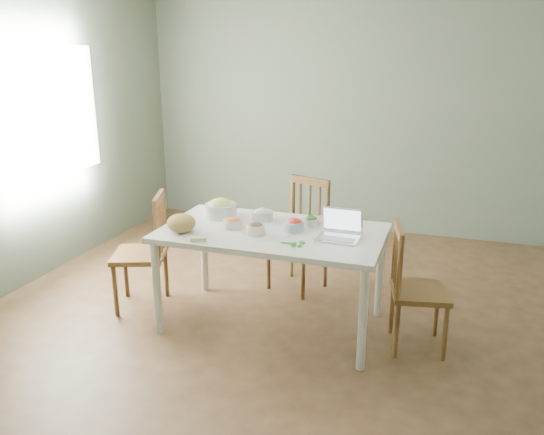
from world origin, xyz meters
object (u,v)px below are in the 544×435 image
(dining_table, at_px, (272,278))
(chair_far, at_px, (297,236))
(chair_left, at_px, (139,252))
(laptop, at_px, (338,226))
(bread_boule, at_px, (181,223))
(chair_right, at_px, (420,289))
(bowl_squash, at_px, (221,208))

(dining_table, distance_m, chair_far, 0.72)
(chair_left, relative_size, laptop, 3.24)
(chair_far, xyz_separation_m, laptop, (0.51, -0.76, 0.38))
(chair_far, bearing_deg, bread_boule, -103.65)
(chair_left, bearing_deg, laptop, 69.92)
(laptop, bearing_deg, chair_far, 125.13)
(chair_right, xyz_separation_m, bowl_squash, (-1.59, 0.17, 0.39))
(laptop, bearing_deg, bread_boule, -168.72)
(bowl_squash, height_order, laptop, laptop)
(chair_far, bearing_deg, dining_table, -70.55)
(bread_boule, bearing_deg, chair_far, 57.28)
(chair_left, bearing_deg, bread_boule, 48.52)
(dining_table, relative_size, bread_boule, 7.87)
(chair_far, relative_size, bread_boule, 4.69)
(chair_left, xyz_separation_m, chair_right, (2.22, 0.07, -0.03))
(chair_far, distance_m, laptop, 0.99)
(chair_left, distance_m, bread_boule, 0.65)
(chair_left, bearing_deg, bowl_squash, 90.08)
(chair_left, xyz_separation_m, bowl_squash, (0.63, 0.24, 0.37))
(chair_far, distance_m, bread_boule, 1.19)
(chair_left, bearing_deg, chair_right, 71.35)
(dining_table, relative_size, laptop, 5.55)
(dining_table, height_order, bowl_squash, bowl_squash)
(bread_boule, height_order, bowl_squash, bowl_squash)
(dining_table, bearing_deg, laptop, -4.84)
(chair_left, distance_m, laptop, 1.68)
(chair_far, distance_m, chair_left, 1.36)
(chair_far, xyz_separation_m, chair_left, (-1.12, -0.76, -0.01))
(bread_boule, bearing_deg, dining_table, 21.55)
(bowl_squash, bearing_deg, laptop, -12.87)
(chair_far, xyz_separation_m, bread_boule, (-0.62, -0.96, 0.35))
(chair_far, height_order, bowl_squash, chair_far)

